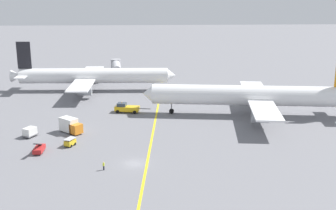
{
  "coord_description": "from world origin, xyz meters",
  "views": [
    {
      "loc": [
        2.76,
        -80.08,
        33.66
      ],
      "look_at": [
        7.72,
        28.12,
        4.0
      ],
      "focal_mm": 47.39,
      "sensor_mm": 36.0,
      "label": 1
    }
  ],
  "objects": [
    {
      "name": "ground_crew_wing_walker_right",
      "position": [
        -5.74,
        -2.81,
        0.86
      ],
      "size": [
        0.36,
        0.36,
        1.65
      ],
      "color": "black",
      "rests_on": "ground"
    },
    {
      "name": "gse_container_dolly_flat",
      "position": [
        -24.3,
        16.77,
        1.17
      ],
      "size": [
        3.44,
        3.86,
        2.15
      ],
      "color": "slate",
      "rests_on": "ground"
    },
    {
      "name": "gse_baggage_cart_near_cluster",
      "position": [
        -14.17,
        10.38,
        0.86
      ],
      "size": [
        2.58,
        3.14,
        1.71
      ],
      "color": "gold",
      "rests_on": "ground"
    },
    {
      "name": "jet_bridge",
      "position": [
        -9.14,
        84.62,
        3.88
      ],
      "size": [
        4.88,
        16.27,
        5.66
      ],
      "color": "#B7B7BC",
      "rests_on": "ground"
    },
    {
      "name": "taxiway_stripe",
      "position": [
        3.11,
        10.0,
        0.0
      ],
      "size": [
        9.5,
        119.7,
        0.01
      ],
      "primitive_type": "cube",
      "rotation": [
        0.0,
        0.0,
        -0.08
      ],
      "color": "yellow",
      "rests_on": "ground"
    },
    {
      "name": "pushback_tug",
      "position": [
        -3.25,
        35.82,
        1.22
      ],
      "size": [
        9.79,
        3.91,
        2.87
      ],
      "color": "gold",
      "rests_on": "ground"
    },
    {
      "name": "gse_catering_truck_tall",
      "position": [
        -15.45,
        19.15,
        1.76
      ],
      "size": [
        5.97,
        5.65,
        3.5
      ],
      "color": "orange",
      "rests_on": "ground"
    },
    {
      "name": "airliner_being_pushed",
      "position": [
        29.78,
        31.66,
        5.27
      ],
      "size": [
        56.69,
        40.85,
        16.6
      ],
      "color": "white",
      "rests_on": "ground"
    },
    {
      "name": "gse_belt_loader_portside",
      "position": [
        -19.91,
        6.74,
        0.83
      ],
      "size": [
        1.87,
        4.94,
        3.02
      ],
      "color": "red",
      "rests_on": "ground"
    },
    {
      "name": "airliner_at_gate_left",
      "position": [
        -15.35,
        62.02,
        4.78
      ],
      "size": [
        53.27,
        39.52,
        15.98
      ],
      "color": "white",
      "rests_on": "ground"
    },
    {
      "name": "ground_plane",
      "position": [
        0.0,
        0.0,
        0.0
      ],
      "size": [
        600.0,
        600.0,
        0.0
      ],
      "primitive_type": "plane",
      "color": "slate"
    }
  ]
}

